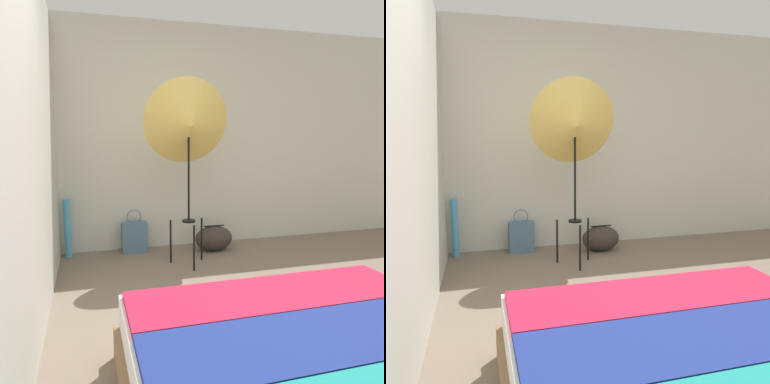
% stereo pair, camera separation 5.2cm
% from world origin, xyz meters
% --- Properties ---
extents(ground_plane, '(14.00, 14.00, 0.00)m').
position_xyz_m(ground_plane, '(0.00, 0.00, 0.00)').
color(ground_plane, '#756656').
extents(wall_back, '(8.00, 0.05, 2.60)m').
position_xyz_m(wall_back, '(0.00, 2.51, 1.30)').
color(wall_back, beige).
rests_on(wall_back, ground_plane).
extents(wall_side_left, '(0.05, 8.00, 2.60)m').
position_xyz_m(wall_side_left, '(-1.25, 1.00, 1.30)').
color(wall_side_left, beige).
rests_on(wall_side_left, ground_plane).
extents(photo_umbrella, '(0.88, 0.43, 1.89)m').
position_xyz_m(photo_umbrella, '(0.07, 1.77, 1.43)').
color(photo_umbrella, black).
rests_on(photo_umbrella, ground_plane).
extents(tote_bag, '(0.28, 0.14, 0.50)m').
position_xyz_m(tote_bag, '(-0.42, 2.34, 0.18)').
color(tote_bag, slate).
rests_on(tote_bag, ground_plane).
extents(duffel_bag, '(0.44, 0.29, 0.30)m').
position_xyz_m(duffel_bag, '(0.47, 2.15, 0.14)').
color(duffel_bag, '#332D28').
rests_on(duffel_bag, ground_plane).
extents(paper_roll, '(0.07, 0.07, 0.65)m').
position_xyz_m(paper_roll, '(-1.14, 2.36, 0.32)').
color(paper_roll, '#4CA3D1').
rests_on(paper_roll, ground_plane).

